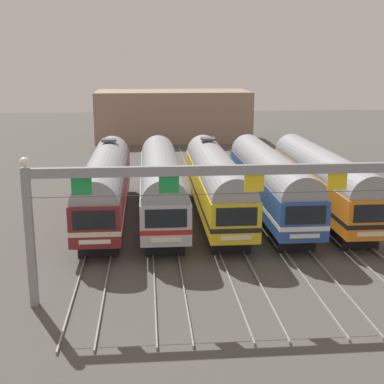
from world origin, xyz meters
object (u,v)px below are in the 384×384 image
commuter_train_orange (322,179)px  commuter_train_yellow (216,181)px  catenary_gantry (254,192)px  commuter_train_maroon (106,183)px  commuter_train_blue (269,180)px  commuter_train_stainless (161,182)px

commuter_train_orange → commuter_train_yellow: bearing=180.0°
commuter_train_orange → catenary_gantry: size_ratio=0.87×
commuter_train_yellow → catenary_gantry: catenary_gantry is taller
commuter_train_maroon → catenary_gantry: catenary_gantry is taller
commuter_train_maroon → commuter_train_orange: bearing=-0.0°
catenary_gantry → commuter_train_yellow: bearing=90.0°
commuter_train_yellow → commuter_train_blue: size_ratio=1.00×
commuter_train_stainless → commuter_train_orange: size_ratio=1.00×
commuter_train_maroon → commuter_train_orange: commuter_train_maroon is taller
commuter_train_stainless → commuter_train_maroon: bearing=179.9°
commuter_train_blue → catenary_gantry: catenary_gantry is taller
commuter_train_yellow → catenary_gantry: 13.73m
commuter_train_blue → commuter_train_orange: size_ratio=1.00×
commuter_train_maroon → commuter_train_yellow: 7.74m
commuter_train_stainless → catenary_gantry: 14.27m
commuter_train_maroon → commuter_train_blue: commuter_train_maroon is taller
commuter_train_maroon → commuter_train_yellow: same height
commuter_train_blue → catenary_gantry: 14.27m
commuter_train_maroon → catenary_gantry: bearing=-60.2°
commuter_train_maroon → commuter_train_blue: bearing=-0.0°
commuter_train_stainless → commuter_train_blue: bearing=0.0°
commuter_train_maroon → commuter_train_blue: (11.62, -0.00, -0.00)m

